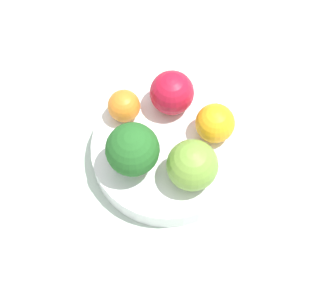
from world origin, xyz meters
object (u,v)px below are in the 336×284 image
at_px(apple_green, 192,165).
at_px(orange_front, 124,106).
at_px(apple_red, 172,93).
at_px(orange_back, 215,123).
at_px(broccoli, 133,150).
at_px(bowl, 168,151).

xyz_separation_m(apple_green, orange_front, (0.12, -0.03, -0.01)).
relative_size(apple_red, orange_back, 1.14).
bearing_deg(apple_green, apple_red, -43.07).
bearing_deg(broccoli, bowl, -113.83).
height_order(broccoli, apple_green, broccoli).
distance_m(apple_red, apple_green, 0.10).
height_order(bowl, broccoli, broccoli).
relative_size(broccoli, apple_green, 1.18).
height_order(broccoli, orange_back, broccoli).
xyz_separation_m(bowl, apple_red, (0.03, -0.05, 0.04)).
distance_m(broccoli, apple_green, 0.07).
distance_m(apple_red, orange_front, 0.06).
height_order(apple_red, orange_front, apple_red).
relative_size(orange_front, orange_back, 0.84).
relative_size(bowl, orange_back, 3.93).
relative_size(apple_green, orange_front, 1.49).
bearing_deg(orange_front, broccoli, 135.00).
height_order(bowl, orange_back, orange_back).
bearing_deg(apple_green, orange_back, -82.06).
bearing_deg(broccoli, orange_back, -121.86).
xyz_separation_m(apple_red, orange_back, (-0.07, 0.01, -0.00)).
relative_size(broccoli, apple_red, 1.30).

